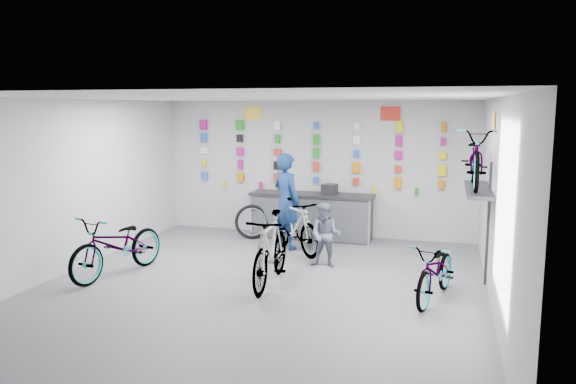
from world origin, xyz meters
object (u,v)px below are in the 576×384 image
(bike_right, at_px, (436,271))
(bike_service, at_px, (295,226))
(bike_center, at_px, (271,250))
(counter, at_px, (311,217))
(bike_left, at_px, (118,245))
(clerk, at_px, (286,201))
(customer, at_px, (326,235))

(bike_right, height_order, bike_service, bike_service)
(bike_center, distance_m, bike_right, 2.58)
(counter, distance_m, bike_left, 4.37)
(bike_right, bearing_deg, bike_left, -163.72)
(counter, height_order, bike_right, counter)
(bike_service, bearing_deg, clerk, 86.84)
(bike_left, xyz_separation_m, bike_right, (5.24, 0.21, -0.09))
(bike_right, bearing_deg, clerk, 155.49)
(bike_service, bearing_deg, bike_right, -82.68)
(customer, bearing_deg, bike_left, -154.77)
(clerk, bearing_deg, counter, -72.59)
(bike_left, distance_m, customer, 3.61)
(counter, relative_size, bike_service, 1.50)
(bike_right, xyz_separation_m, bike_service, (-2.75, 2.11, 0.09))
(bike_left, height_order, bike_right, bike_left)
(counter, xyz_separation_m, bike_center, (0.14, -3.37, 0.11))
(bike_right, distance_m, bike_service, 3.46)
(clerk, distance_m, customer, 1.59)
(bike_center, bearing_deg, bike_service, 92.10)
(bike_center, bearing_deg, counter, 89.81)
(bike_left, bearing_deg, bike_center, 17.38)
(bike_left, xyz_separation_m, bike_service, (2.49, 2.31, 0.00))
(bike_right, bearing_deg, bike_service, 156.54)
(bike_left, bearing_deg, clerk, 62.52)
(bike_left, distance_m, bike_right, 5.24)
(counter, distance_m, bike_service, 1.26)
(bike_left, height_order, bike_service, bike_service)
(bike_left, relative_size, bike_service, 1.14)
(clerk, relative_size, customer, 1.67)
(counter, height_order, customer, customer)
(bike_center, distance_m, bike_service, 2.12)
(clerk, xyz_separation_m, customer, (1.06, -1.12, -0.39))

